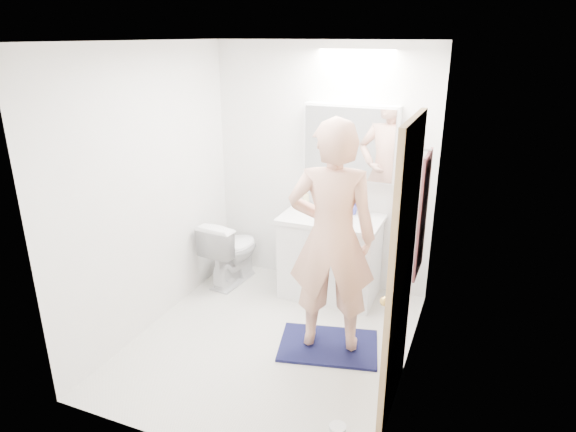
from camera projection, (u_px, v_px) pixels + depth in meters
The scene contains 23 objects.
floor at pixel (271, 341), 4.22m from camera, with size 2.50×2.50×0.00m, color silver.
ceiling at pixel (267, 41), 3.40m from camera, with size 2.50×2.50×0.00m, color white.
wall_back at pixel (322, 169), 4.90m from camera, with size 2.50×2.50×0.00m, color white.
wall_front at pixel (176, 276), 2.73m from camera, with size 2.50×2.50×0.00m, color white.
wall_left at pixel (151, 191), 4.21m from camera, with size 2.50×2.50×0.00m, color white.
wall_right at pixel (416, 227), 3.42m from camera, with size 2.50×2.50×0.00m, color white.
vanity_cabinet at pixel (330, 258), 4.86m from camera, with size 0.90×0.55×0.78m, color white.
countertop at pixel (331, 219), 4.72m from camera, with size 0.95×0.58×0.04m, color white.
sink_basin at pixel (333, 214), 4.73m from camera, with size 0.36×0.36×0.03m, color white.
faucet at pixel (339, 202), 4.87m from camera, with size 0.02×0.02×0.16m, color #B5B5B9.
medicine_cabinet at pixel (351, 142), 4.63m from camera, with size 0.88×0.14×0.70m, color white.
mirror_panel at pixel (348, 144), 4.56m from camera, with size 0.84×0.01×0.66m, color silver.
toilet at pixel (232, 250), 5.14m from camera, with size 0.39×0.68×0.70m, color white.
bath_rug at pixel (328, 346), 4.14m from camera, with size 0.80×0.55×0.02m, color #121539.
person at pixel (332, 238), 3.81m from camera, with size 0.68×0.44×1.86m, color #DEA085.
door at pixel (401, 274), 3.19m from camera, with size 0.04×0.80×2.00m, color tan.
door_knob at pixel (385, 301), 2.96m from camera, with size 0.06×0.06×0.06m, color gold.
towel at pixel (423, 215), 3.94m from camera, with size 0.02×0.42×1.00m, color #13283D.
towel_hook at pixel (427, 150), 3.77m from camera, with size 0.02×0.02×0.07m, color silver.
soap_bottle_a at pixel (306, 198), 4.92m from camera, with size 0.08×0.08×0.20m, color beige.
soap_bottle_b at pixel (321, 200), 4.90m from camera, with size 0.09×0.09×0.19m, color #5C7EC6.
toothbrush_cup at pixel (353, 209), 4.78m from camera, with size 0.11×0.11×0.10m, color #3A3EAE.
toilet_paper_roll at pixel (337, 432), 3.19m from camera, with size 0.11×0.11×0.10m, color white.
Camera 1 is at (1.50, -3.28, 2.44)m, focal length 31.15 mm.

